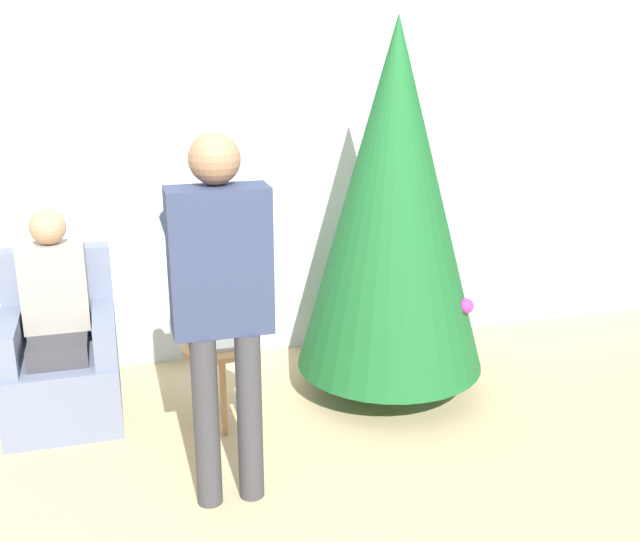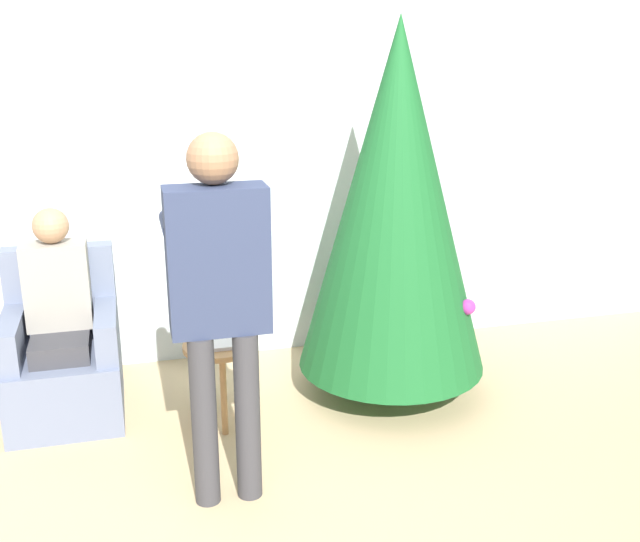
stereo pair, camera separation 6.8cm
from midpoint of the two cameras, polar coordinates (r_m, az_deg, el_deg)
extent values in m
cube|color=silver|center=(4.95, -9.90, 8.07)|extent=(8.00, 0.06, 2.70)
cylinder|color=brown|center=(4.77, 5.76, -8.00)|extent=(0.10, 0.10, 0.19)
cone|color=#195B28|center=(4.40, 6.20, 5.41)|extent=(1.14, 1.14, 2.07)
sphere|color=white|center=(4.80, 11.17, -2.11)|extent=(0.10, 0.10, 0.10)
sphere|color=#B23399|center=(4.46, 11.63, -2.69)|extent=(0.09, 0.09, 0.09)
sphere|color=#B23399|center=(4.98, 8.40, -0.70)|extent=(0.10, 0.10, 0.10)
cube|color=slate|center=(4.64, -18.37, -8.13)|extent=(0.63, 0.71, 0.40)
cube|color=slate|center=(4.73, -18.75, -1.43)|extent=(0.63, 0.14, 0.55)
cube|color=slate|center=(4.54, -21.96, -4.65)|extent=(0.12, 0.64, 0.24)
cube|color=slate|center=(4.50, -15.52, -4.20)|extent=(0.12, 0.64, 0.24)
cylinder|color=#38383D|center=(4.47, -19.79, -9.29)|extent=(0.11, 0.11, 0.40)
cylinder|color=#38383D|center=(4.45, -17.20, -9.13)|extent=(0.11, 0.11, 0.40)
cube|color=#38383D|center=(4.49, -18.72, -5.38)|extent=(0.32, 0.40, 0.12)
cube|color=gray|center=(4.53, -18.99, -1.03)|extent=(0.36, 0.20, 0.50)
sphere|color=tan|center=(4.43, -19.43, 3.27)|extent=(0.20, 0.20, 0.20)
cylinder|color=#38383D|center=(3.58, -8.25, -11.30)|extent=(0.12, 0.12, 0.85)
cylinder|color=#38383D|center=(3.60, -4.99, -10.98)|extent=(0.12, 0.12, 0.85)
cube|color=#2D3856|center=(3.35, -7.21, 0.80)|extent=(0.45, 0.20, 0.67)
sphere|color=#936B4C|center=(3.29, -7.60, 8.50)|extent=(0.23, 0.23, 0.23)
cylinder|color=#2D3856|center=(3.48, -10.85, 3.54)|extent=(0.08, 0.30, 0.08)
cylinder|color=#2D3856|center=(3.53, -4.63, 3.97)|extent=(0.08, 0.30, 0.08)
cube|color=white|center=(3.71, -5.16, 4.62)|extent=(0.04, 0.14, 0.04)
cylinder|color=#A37547|center=(4.25, -7.27, -5.72)|extent=(0.40, 0.40, 0.03)
cylinder|color=#A37547|center=(4.22, -6.88, -9.50)|extent=(0.04, 0.04, 0.46)
cylinder|color=#A37547|center=(4.43, -5.69, -8.13)|extent=(0.04, 0.04, 0.46)
cylinder|color=#A37547|center=(4.40, -8.87, -8.43)|extent=(0.04, 0.04, 0.46)
cube|color=silver|center=(4.24, -7.28, -5.41)|extent=(0.31, 0.21, 0.02)
camera|label=1|loc=(0.03, -89.50, 0.16)|focal=42.00mm
camera|label=2|loc=(0.03, 90.50, -0.16)|focal=42.00mm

